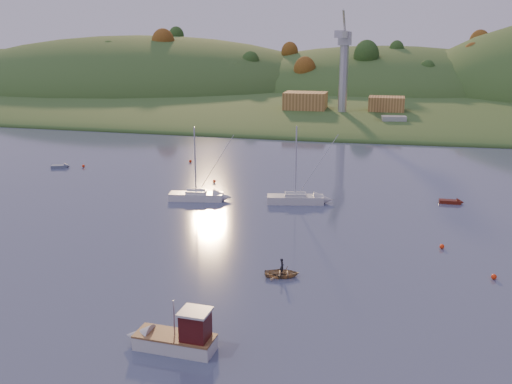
% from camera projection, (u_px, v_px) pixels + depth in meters
% --- Properties ---
extents(far_shore, '(620.00, 220.00, 1.50)m').
position_uv_depth(far_shore, '(359.00, 87.00, 250.95)').
color(far_shore, '#2E5221').
rests_on(far_shore, ground).
extents(shore_slope, '(640.00, 150.00, 7.00)m').
position_uv_depth(shore_slope, '(347.00, 103.00, 189.91)').
color(shore_slope, '#2E5221').
rests_on(shore_slope, ground).
extents(hill_left_far, '(120.00, 100.00, 32.00)m').
position_uv_depth(hill_left_far, '(18.00, 83.00, 272.16)').
color(hill_left_far, '#2E5221').
rests_on(hill_left_far, ground).
extents(hill_left, '(170.00, 140.00, 44.00)m').
position_uv_depth(hill_left, '(141.00, 89.00, 242.63)').
color(hill_left, '#2E5221').
rests_on(hill_left, ground).
extents(hill_center, '(140.00, 120.00, 36.00)m').
position_uv_depth(hill_center, '(381.00, 91.00, 229.97)').
color(hill_center, '#2E5221').
rests_on(hill_center, ground).
extents(hillside_trees, '(280.00, 50.00, 32.00)m').
position_uv_depth(hillside_trees, '(352.00, 97.00, 208.69)').
color(hillside_trees, '#214719').
rests_on(hillside_trees, ground).
extents(wharf, '(42.00, 16.00, 2.40)m').
position_uv_depth(wharf, '(354.00, 117.00, 148.11)').
color(wharf, slate).
rests_on(wharf, ground).
extents(shed_west, '(11.00, 8.00, 4.80)m').
position_uv_depth(shed_west, '(305.00, 101.00, 150.97)').
color(shed_west, brown).
rests_on(shed_west, wharf).
extents(shed_east, '(9.00, 7.00, 4.00)m').
position_uv_depth(shed_east, '(386.00, 105.00, 147.38)').
color(shed_east, brown).
rests_on(shed_east, wharf).
extents(dock_crane, '(3.20, 28.00, 20.30)m').
position_uv_depth(dock_crane, '(344.00, 54.00, 141.17)').
color(dock_crane, '#B7B7BC').
rests_on(dock_crane, wharf).
extents(fishing_boat, '(6.83, 2.48, 4.29)m').
position_uv_depth(fishing_boat, '(169.00, 336.00, 40.16)').
color(fishing_boat, silver).
rests_on(fishing_boat, ground).
extents(sailboat_near, '(7.45, 3.29, 9.98)m').
position_uv_depth(sailboat_near, '(196.00, 195.00, 76.89)').
color(sailboat_near, silver).
rests_on(sailboat_near, ground).
extents(sailboat_far, '(7.72, 3.65, 10.31)m').
position_uv_depth(sailboat_far, '(295.00, 198.00, 75.46)').
color(sailboat_far, silver).
rests_on(sailboat_far, ground).
extents(canoe, '(3.59, 2.89, 0.66)m').
position_uv_depth(canoe, '(282.00, 273.00, 52.40)').
color(canoe, '#A08258').
rests_on(canoe, ground).
extents(paddler, '(0.47, 0.62, 1.53)m').
position_uv_depth(paddler, '(282.00, 269.00, 52.29)').
color(paddler, black).
rests_on(paddler, ground).
extents(red_tender, '(3.19, 1.14, 1.08)m').
position_uv_depth(red_tender, '(455.00, 202.00, 75.41)').
color(red_tender, '#5C190D').
rests_on(red_tender, ground).
extents(grey_dinghy, '(3.26, 2.15, 1.14)m').
position_uv_depth(grey_dinghy, '(63.00, 166.00, 96.02)').
color(grey_dinghy, slate).
rests_on(grey_dinghy, ground).
extents(work_vessel, '(13.55, 6.34, 3.36)m').
position_uv_depth(work_vessel, '(393.00, 125.00, 134.31)').
color(work_vessel, slate).
rests_on(work_vessel, ground).
extents(buoy_0, '(0.50, 0.50, 0.50)m').
position_uv_depth(buoy_0, '(494.00, 277.00, 51.84)').
color(buoy_0, '#FA340D').
rests_on(buoy_0, ground).
extents(buoy_1, '(0.50, 0.50, 0.50)m').
position_uv_depth(buoy_1, '(442.00, 246.00, 59.33)').
color(buoy_1, '#FA340D').
rests_on(buoy_1, ground).
extents(buoy_2, '(0.50, 0.50, 0.50)m').
position_uv_depth(buoy_2, '(83.00, 166.00, 96.22)').
color(buoy_2, '#FA340D').
rests_on(buoy_2, ground).
extents(buoy_3, '(0.50, 0.50, 0.50)m').
position_uv_depth(buoy_3, '(190.00, 161.00, 99.97)').
color(buoy_3, '#FA340D').
rests_on(buoy_3, ground).
extents(buoy_4, '(0.50, 0.50, 0.50)m').
position_uv_depth(buoy_4, '(214.00, 181.00, 86.06)').
color(buoy_4, '#FA340D').
rests_on(buoy_4, ground).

